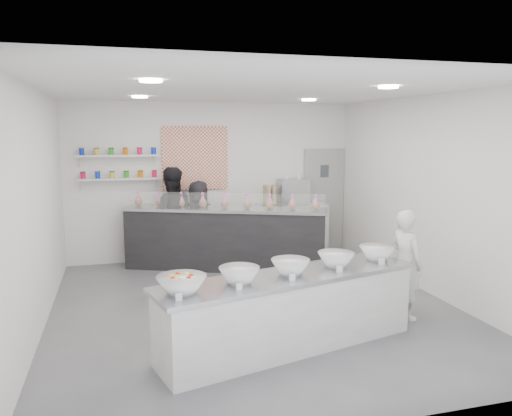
{
  "coord_description": "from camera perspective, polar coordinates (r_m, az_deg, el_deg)",
  "views": [
    {
      "loc": [
        -1.77,
        -6.48,
        2.46
      ],
      "look_at": [
        0.14,
        0.4,
        1.36
      ],
      "focal_mm": 35.0,
      "sensor_mm": 36.0,
      "label": 1
    }
  ],
  "objects": [
    {
      "name": "pattern_panel",
      "position": [
        9.58,
        -6.98,
        5.67
      ],
      "size": [
        1.25,
        0.03,
        1.2
      ],
      "primitive_type": "cube",
      "color": "#D54B25",
      "rests_on": "back_wall"
    },
    {
      "name": "downlight_1",
      "position": [
        6.35,
        14.89,
        13.19
      ],
      "size": [
        0.24,
        0.24,
        0.02
      ],
      "primitive_type": "cylinder",
      "color": "white",
      "rests_on": "ceiling"
    },
    {
      "name": "woman_prep",
      "position": [
        6.88,
        16.77,
        -6.17
      ],
      "size": [
        0.44,
        0.59,
        1.46
      ],
      "primitive_type": "imported",
      "rotation": [
        0.0,
        0.0,
        1.76
      ],
      "color": "silver",
      "rests_on": "floor"
    },
    {
      "name": "right_wall",
      "position": [
        7.96,
        19.25,
        1.37
      ],
      "size": [
        0.0,
        6.0,
        6.0
      ],
      "primitive_type": "plane",
      "rotation": [
        1.57,
        0.0,
        -1.57
      ],
      "color": "white",
      "rests_on": "floor"
    },
    {
      "name": "jar_shelf_lower",
      "position": [
        9.42,
        -15.33,
        3.24
      ],
      "size": [
        1.45,
        0.22,
        0.04
      ],
      "primitive_type": "cube",
      "color": "silver",
      "rests_on": "back_wall"
    },
    {
      "name": "jar_shelf_upper",
      "position": [
        9.39,
        -15.44,
        5.79
      ],
      "size": [
        1.45,
        0.22,
        0.04
      ],
      "primitive_type": "cube",
      "color": "silver",
      "rests_on": "back_wall"
    },
    {
      "name": "downlight_2",
      "position": [
        8.11,
        -13.15,
        12.24
      ],
      "size": [
        0.24,
        0.24,
        0.02
      ],
      "primitive_type": "cylinder",
      "color": "white",
      "rests_on": "ceiling"
    },
    {
      "name": "ceiling",
      "position": [
        6.74,
        -0.23,
        13.38
      ],
      "size": [
        6.0,
        6.0,
        0.0
      ],
      "primitive_type": "plane",
      "rotation": [
        3.14,
        0.0,
        0.0
      ],
      "color": "white",
      "rests_on": "floor"
    },
    {
      "name": "staff_right",
      "position": [
        9.35,
        -6.52,
        -1.63
      ],
      "size": [
        0.87,
        0.69,
        1.56
      ],
      "primitive_type": "imported",
      "rotation": [
        0.0,
        0.0,
        2.86
      ],
      "color": "black",
      "rests_on": "floor"
    },
    {
      "name": "back_wall",
      "position": [
        9.69,
        -4.9,
        3.07
      ],
      "size": [
        5.5,
        0.0,
        5.5
      ],
      "primitive_type": "plane",
      "rotation": [
        1.57,
        0.0,
        0.0
      ],
      "color": "white",
      "rests_on": "floor"
    },
    {
      "name": "left_wall",
      "position": [
        6.63,
        -23.82,
        -0.3
      ],
      "size": [
        0.0,
        6.0,
        6.0
      ],
      "primitive_type": "plane",
      "rotation": [
        1.57,
        0.0,
        1.57
      ],
      "color": "white",
      "rests_on": "floor"
    },
    {
      "name": "cup_stacks",
      "position": [
        9.77,
        1.68,
        1.56
      ],
      "size": [
        0.26,
        0.24,
        0.35
      ],
      "primitive_type": null,
      "color": "tan",
      "rests_on": "espresso_ledge"
    },
    {
      "name": "preserve_jars",
      "position": [
        9.38,
        -15.4,
        4.93
      ],
      "size": [
        1.45,
        0.1,
        0.56
      ],
      "primitive_type": null,
      "color": "#F00B51",
      "rests_on": "jar_shelf_lower"
    },
    {
      "name": "prep_bowls",
      "position": [
        5.65,
        3.95,
        -6.75
      ],
      "size": [
        3.08,
        1.27,
        0.18
      ],
      "primitive_type": null,
      "rotation": [
        0.0,
        0.0,
        0.25
      ],
      "color": "white",
      "rests_on": "prep_counter"
    },
    {
      "name": "cookie_bags",
      "position": [
        8.84,
        -3.59,
        0.87
      ],
      "size": [
        3.12,
        1.47,
        0.26
      ],
      "primitive_type": null,
      "rotation": [
        0.0,
        0.0,
        -0.41
      ],
      "color": "#C76194",
      "rests_on": "back_bar"
    },
    {
      "name": "floor",
      "position": [
        7.16,
        -0.21,
        -11.32
      ],
      "size": [
        6.0,
        6.0,
        0.0
      ],
      "primitive_type": "plane",
      "color": "#515156",
      "rests_on": "ground"
    },
    {
      "name": "downlight_0",
      "position": [
        5.52,
        -11.94,
        14.0
      ],
      "size": [
        0.24,
        0.24,
        0.02
      ],
      "primitive_type": "cylinder",
      "color": "white",
      "rests_on": "ceiling"
    },
    {
      "name": "back_door",
      "position": [
        10.39,
        7.73,
        0.91
      ],
      "size": [
        0.88,
        0.04,
        2.1
      ],
      "primitive_type": "cube",
      "color": "#989795",
      "rests_on": "floor"
    },
    {
      "name": "espresso_machine",
      "position": [
        9.91,
        4.24,
        1.93
      ],
      "size": [
        0.59,
        0.41,
        0.45
      ],
      "primitive_type": "cube",
      "color": "#93969E",
      "rests_on": "espresso_ledge"
    },
    {
      "name": "staff_left",
      "position": [
        9.26,
        -9.68,
        -0.98
      ],
      "size": [
        0.91,
        0.72,
        1.82
      ],
      "primitive_type": "imported",
      "rotation": [
        0.0,
        0.0,
        3.1
      ],
      "color": "black",
      "rests_on": "floor"
    },
    {
      "name": "downlight_3",
      "position": [
        8.7,
        6.05,
        12.17
      ],
      "size": [
        0.24,
        0.24,
        0.02
      ],
      "primitive_type": "cylinder",
      "color": "white",
      "rests_on": "ceiling"
    },
    {
      "name": "label_cards",
      "position": [
        5.15,
        4.48,
        -8.92
      ],
      "size": [
        2.66,
        0.04,
        0.07
      ],
      "primitive_type": null,
      "color": "white",
      "rests_on": "prep_counter"
    },
    {
      "name": "prep_counter",
      "position": [
        5.81,
        3.9,
        -11.69
      ],
      "size": [
        3.24,
        1.48,
        0.86
      ],
      "primitive_type": "cube",
      "rotation": [
        0.0,
        0.0,
        0.25
      ],
      "color": "beige",
      "rests_on": "floor"
    },
    {
      "name": "back_bar",
      "position": [
        8.96,
        -3.55,
        -3.5
      ],
      "size": [
        3.56,
        2.04,
        1.11
      ],
      "primitive_type": "cube",
      "rotation": [
        0.0,
        0.0,
        -0.41
      ],
      "color": "black",
      "rests_on": "floor"
    },
    {
      "name": "sneeze_guard",
      "position": [
        8.53,
        -4.02,
        0.72
      ],
      "size": [
        3.25,
        1.43,
        0.3
      ],
      "primitive_type": "cube",
      "rotation": [
        0.0,
        0.0,
        -0.41
      ],
      "color": "white",
      "rests_on": "back_bar"
    },
    {
      "name": "espresso_ledge",
      "position": [
        10.03,
        4.15,
        -2.34
      ],
      "size": [
        1.42,
        0.45,
        1.06
      ],
      "primitive_type": "cube",
      "color": "beige",
      "rests_on": "floor"
    }
  ]
}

